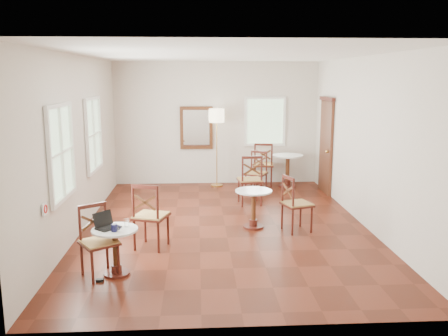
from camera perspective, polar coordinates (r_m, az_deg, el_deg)
The scene contains 17 objects.
ground at distance 8.54m, azimuth 0.12°, elevation -6.99°, with size 7.00×7.00×0.00m, color #4F1A0D.
room_shell at distance 8.42m, azimuth -0.40°, elevation 5.91°, with size 5.02×7.02×3.01m.
cafe_table_near at distance 6.55m, azimuth -13.00°, elevation -9.23°, with size 0.61×0.61×0.65m.
cafe_table_mid at distance 8.34m, azimuth 3.59°, elevation -4.43°, with size 0.65×0.65×0.68m.
cafe_table_back at distance 11.51m, azimuth 7.70°, elevation 0.12°, with size 0.74×0.74×0.78m.
chair_near_a at distance 7.40m, azimuth -8.92°, elevation -5.73°, with size 0.61×0.61×1.05m.
chair_near_b at distance 6.57m, azimuth -14.96°, elevation -8.56°, with size 0.62×0.62×0.96m.
chair_mid_a at distance 9.82m, azimuth 3.19°, elevation -1.44°, with size 0.53×0.53×1.06m.
chair_mid_b at distance 8.21m, azimuth 8.67°, elevation -4.29°, with size 0.57×0.57×0.98m.
chair_back_a at distance 11.55m, azimuth 4.78°, elevation 0.47°, with size 0.57×0.57×1.08m.
chair_back_b at distance 10.78m, azimuth 3.97°, elevation -0.57°, with size 0.60×0.60×0.97m.
floor_lamp at distance 11.32m, azimuth -0.89°, elevation 5.73°, with size 0.37×0.37×1.89m.
laptop at distance 6.53m, azimuth -14.10°, elevation -6.59°, with size 0.38×0.38×0.21m.
mouse at distance 6.44m, azimuth -12.99°, elevation -7.12°, with size 0.09×0.05×0.03m, color black.
navy_mug at distance 6.36m, azimuth -13.11°, elevation -7.07°, with size 0.12×0.08×0.10m.
water_glass at distance 6.50m, azimuth -11.70°, elevation -6.52°, with size 0.07×0.07×0.11m, color white.
power_adapter at distance 6.53m, azimuth -14.80°, elevation -13.01°, with size 0.10×0.06×0.04m, color black.
Camera 1 is at (-0.49, -8.11, 2.63)m, focal length 37.77 mm.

